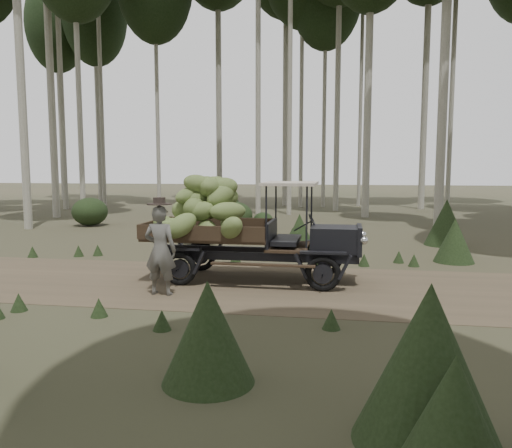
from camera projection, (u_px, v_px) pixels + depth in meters
The scene contains 5 objects.
ground at pixel (156, 282), 10.23m from camera, with size 120.00×120.00×0.00m, color #473D2B.
dirt_track at pixel (156, 281), 10.23m from camera, with size 70.00×4.00×0.01m, color brown.
banana_truck at pixel (229, 219), 10.21m from camera, with size 4.52×2.22×2.24m.
farmer at pixel (160, 249), 9.08m from camera, with size 0.62×0.46×1.80m.
undergrowth at pixel (148, 251), 10.61m from camera, with size 22.56×21.69×1.39m.
Camera 1 is at (3.67, -9.56, 2.33)m, focal length 35.00 mm.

